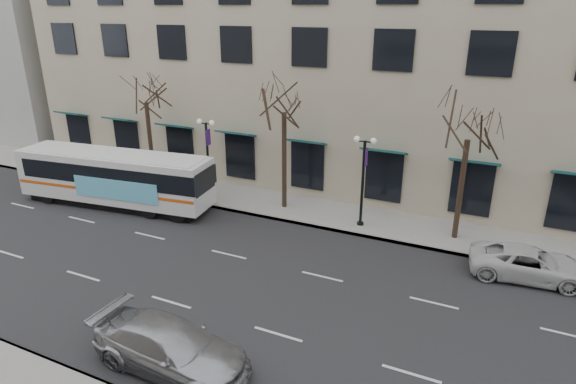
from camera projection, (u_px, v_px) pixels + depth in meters
The scene contains 11 objects.
ground at pixel (202, 276), 22.09m from camera, with size 160.00×160.00×0.00m, color black.
sidewalk_far at pixel (364, 220), 27.71m from camera, with size 80.00×4.00×0.15m, color gray.
building_hotel at pixel (329, 1), 36.34m from camera, with size 40.00×20.00×24.00m, color tan.
tree_far_left at pixel (145, 88), 31.07m from camera, with size 3.60×3.60×8.34m.
tree_far_mid at pixel (284, 96), 27.06m from camera, with size 3.60×3.60×8.55m.
tree_far_right at pixel (470, 121), 23.29m from camera, with size 3.60×3.60×8.06m.
lamp_post_left at pixel (208, 155), 29.94m from camera, with size 1.22×0.45×5.21m.
lamp_post_right at pixel (363, 178), 26.00m from camera, with size 1.22×0.45×5.21m.
city_bus at pixel (116, 177), 29.45m from camera, with size 12.66×4.17×3.37m.
silver_car at pixel (171, 347), 16.23m from camera, with size 2.33×5.73×1.66m, color #A1A3A9.
white_pickup at pixel (529, 264), 21.75m from camera, with size 2.38×5.15×1.43m, color silver.
Camera 1 is at (11.68, -15.77, 11.54)m, focal length 30.00 mm.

